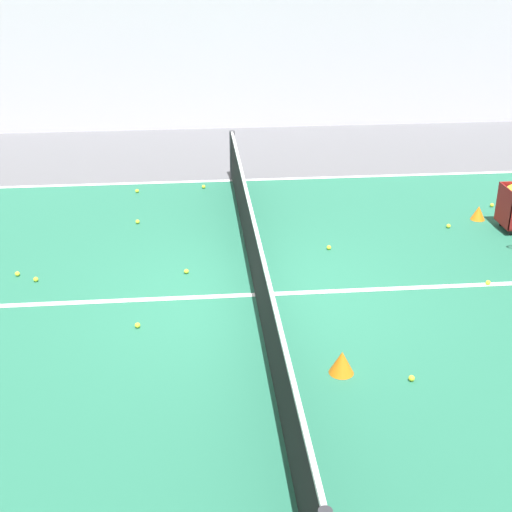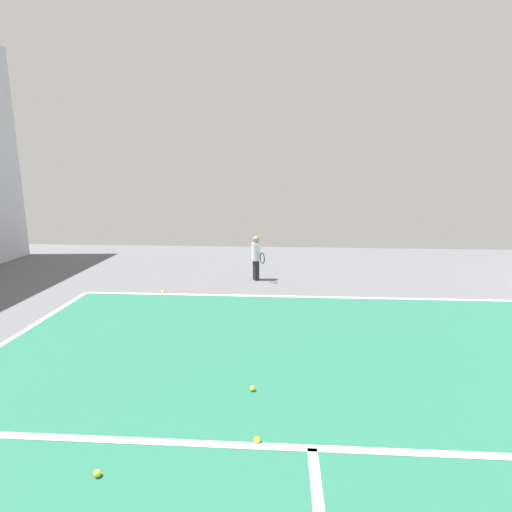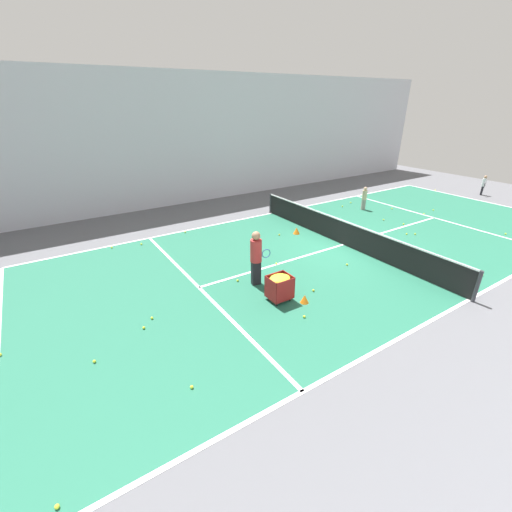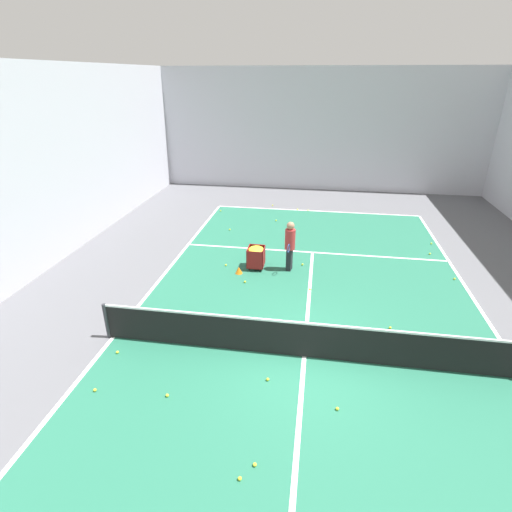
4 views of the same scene
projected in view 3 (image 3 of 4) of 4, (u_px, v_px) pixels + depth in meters
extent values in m
plane|color=#5B5B60|center=(343.00, 245.00, 13.27)|extent=(34.17, 34.17, 0.00)
cube|color=#23664C|center=(343.00, 245.00, 13.27)|extent=(9.59, 22.14, 0.00)
cube|color=white|center=(486.00, 202.00, 18.76)|extent=(9.59, 0.10, 0.00)
cube|color=white|center=(469.00, 300.00, 9.62)|extent=(0.10, 22.14, 0.00)
cube|color=white|center=(272.00, 213.00, 16.92)|extent=(0.10, 22.14, 0.00)
cube|color=white|center=(434.00, 218.00, 16.29)|extent=(9.59, 0.10, 0.00)
cube|color=white|center=(199.00, 287.00, 10.25)|extent=(9.59, 0.10, 0.00)
cube|color=white|center=(343.00, 245.00, 13.27)|extent=(0.10, 12.18, 0.00)
cube|color=silver|center=(229.00, 138.00, 18.69)|extent=(0.15, 30.47, 6.44)
cylinder|color=#2D2D33|center=(477.00, 287.00, 9.35)|extent=(0.10, 0.10, 0.96)
cylinder|color=#2D2D33|center=(271.00, 203.00, 16.80)|extent=(0.10, 0.10, 0.96)
cube|color=black|center=(344.00, 234.00, 13.08)|extent=(9.69, 0.03, 0.89)
cube|color=white|center=(346.00, 222.00, 12.88)|extent=(9.69, 0.04, 0.05)
cube|color=black|center=(482.00, 191.00, 20.08)|extent=(0.18, 0.21, 0.51)
cylinder|color=silver|center=(484.00, 182.00, 19.88)|extent=(0.30, 0.30, 0.46)
sphere|color=#A87A5B|center=(486.00, 177.00, 19.75)|extent=(0.17, 0.17, 0.17)
torus|color=black|center=(485.00, 185.00, 19.67)|extent=(0.14, 0.27, 0.28)
cube|color=black|center=(256.00, 273.00, 10.30)|extent=(0.21, 0.30, 0.77)
cylinder|color=#B22D2D|center=(256.00, 251.00, 10.00)|extent=(0.40, 0.40, 0.68)
sphere|color=#A87A5B|center=(256.00, 236.00, 9.80)|extent=(0.26, 0.26, 0.26)
torus|color=#2D478C|center=(266.00, 253.00, 10.23)|extent=(0.07, 0.28, 0.28)
cube|color=gray|center=(363.00, 204.00, 17.40)|extent=(0.19, 0.22, 0.53)
cylinder|color=tan|center=(365.00, 195.00, 17.19)|extent=(0.32, 0.32, 0.47)
sphere|color=tan|center=(365.00, 189.00, 17.06)|extent=(0.18, 0.18, 0.18)
cube|color=maroon|center=(279.00, 296.00, 9.58)|extent=(0.55, 0.64, 0.02)
cube|color=maroon|center=(288.00, 284.00, 9.60)|extent=(0.55, 0.02, 0.63)
cube|color=maroon|center=(270.00, 290.00, 9.29)|extent=(0.55, 0.02, 0.63)
cube|color=maroon|center=(285.00, 291.00, 9.25)|extent=(0.02, 0.64, 0.63)
cube|color=maroon|center=(274.00, 283.00, 9.65)|extent=(0.02, 0.64, 0.63)
ellipsoid|color=yellow|center=(280.00, 279.00, 9.34)|extent=(0.51, 0.60, 0.16)
cylinder|color=black|center=(290.00, 299.00, 9.57)|extent=(0.05, 0.05, 0.11)
cylinder|color=black|center=(281.00, 293.00, 9.86)|extent=(0.05, 0.05, 0.11)
cylinder|color=black|center=(277.00, 304.00, 9.34)|extent=(0.05, 0.05, 0.11)
cylinder|color=black|center=(269.00, 297.00, 9.64)|extent=(0.05, 0.05, 0.11)
cone|color=orange|center=(305.00, 299.00, 9.45)|extent=(0.24, 0.24, 0.24)
cone|color=orange|center=(297.00, 231.00, 14.30)|extent=(0.28, 0.28, 0.27)
sphere|color=yellow|center=(435.00, 258.00, 12.05)|extent=(0.07, 0.07, 0.07)
sphere|color=yellow|center=(374.00, 245.00, 13.15)|extent=(0.07, 0.07, 0.07)
sphere|color=yellow|center=(185.00, 232.00, 14.45)|extent=(0.07, 0.07, 0.07)
sphere|color=yellow|center=(152.00, 318.00, 8.77)|extent=(0.07, 0.07, 0.07)
sphere|color=yellow|center=(482.00, 275.00, 10.92)|extent=(0.07, 0.07, 0.07)
sphere|color=yellow|center=(276.00, 263.00, 11.67)|extent=(0.07, 0.07, 0.07)
sphere|color=yellow|center=(435.00, 190.00, 21.10)|extent=(0.07, 0.07, 0.07)
sphere|color=yellow|center=(347.00, 265.00, 11.59)|extent=(0.07, 0.07, 0.07)
sphere|color=yellow|center=(392.00, 209.00, 17.54)|extent=(0.07, 0.07, 0.07)
sphere|color=yellow|center=(342.00, 206.00, 17.90)|extent=(0.07, 0.07, 0.07)
sphere|color=yellow|center=(94.00, 361.00, 7.32)|extent=(0.07, 0.07, 0.07)
sphere|color=yellow|center=(112.00, 247.00, 12.94)|extent=(0.07, 0.07, 0.07)
sphere|color=yellow|center=(415.00, 234.00, 14.22)|extent=(0.07, 0.07, 0.07)
sphere|color=yellow|center=(433.00, 210.00, 17.31)|extent=(0.07, 0.07, 0.07)
sphere|color=yellow|center=(424.00, 214.00, 16.73)|extent=(0.07, 0.07, 0.07)
sphere|color=yellow|center=(279.00, 235.00, 14.15)|extent=(0.07, 0.07, 0.07)
sphere|color=yellow|center=(313.00, 290.00, 10.03)|extent=(0.07, 0.07, 0.07)
sphere|color=yellow|center=(356.00, 231.00, 14.57)|extent=(0.07, 0.07, 0.07)
sphere|color=yellow|center=(466.00, 287.00, 10.21)|extent=(0.07, 0.07, 0.07)
sphere|color=yellow|center=(384.00, 220.00, 15.91)|extent=(0.07, 0.07, 0.07)
sphere|color=yellow|center=(192.00, 387.00, 6.66)|extent=(0.07, 0.07, 0.07)
sphere|color=yellow|center=(506.00, 234.00, 14.24)|extent=(0.07, 0.07, 0.07)
sphere|color=yellow|center=(304.00, 317.00, 8.82)|extent=(0.07, 0.07, 0.07)
sphere|color=yellow|center=(57.00, 507.00, 4.71)|extent=(0.07, 0.07, 0.07)
sphere|color=yellow|center=(144.00, 328.00, 8.39)|extent=(0.07, 0.07, 0.07)
sphere|color=yellow|center=(351.00, 203.00, 18.54)|extent=(0.07, 0.07, 0.07)
sphere|color=yellow|center=(238.00, 280.00, 10.58)|extent=(0.07, 0.07, 0.07)
sphere|color=yellow|center=(404.00, 224.00, 15.36)|extent=(0.07, 0.07, 0.07)
sphere|color=yellow|center=(0.00, 355.00, 7.51)|extent=(0.07, 0.07, 0.07)
sphere|color=yellow|center=(407.00, 234.00, 14.23)|extent=(0.07, 0.07, 0.07)
sphere|color=yellow|center=(141.00, 244.00, 13.24)|extent=(0.07, 0.07, 0.07)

